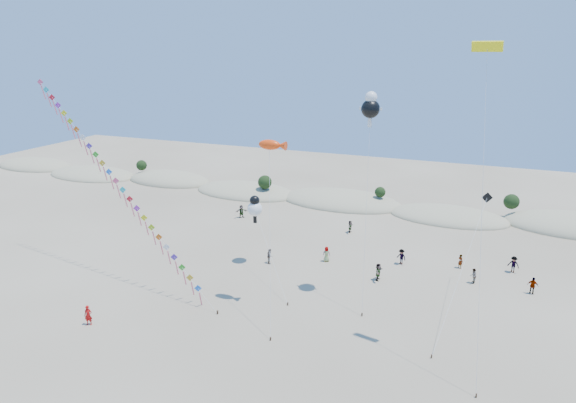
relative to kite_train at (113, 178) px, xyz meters
The scene contains 10 objects.
ground 22.25m from the kite_train, 41.37° to the right, with size 160.00×160.00×0.00m, color #807158.
dune_ridge 37.24m from the kite_train, 63.75° to the left, with size 145.30×11.49×5.57m.
kite_train is the anchor object (origin of this frame).
fish_kite 17.67m from the kite_train, ahead, with size 3.78×6.92×15.22m.
cartoon_kite_low 14.70m from the kite_train, 32.91° to the left, with size 7.75×8.59×7.67m.
cartoon_kite_high 26.09m from the kite_train, 12.81° to the left, with size 2.27×5.78×19.13m.
parafoil_kite 35.39m from the kite_train, ahead, with size 3.01×6.88×23.14m.
dark_kite 35.27m from the kite_train, 13.17° to the left, with size 3.53×15.72×9.33m.
flyer_foreground 13.92m from the kite_train, 66.25° to the right, with size 0.66×0.43×1.80m, color #AD0E0D.
beachgoers 29.01m from the kite_train, 29.61° to the left, with size 37.54×13.67×1.81m.
Camera 1 is at (18.56, -23.71, 22.57)m, focal length 30.00 mm.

